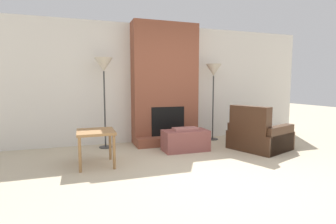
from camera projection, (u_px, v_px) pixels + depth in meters
ground_plane at (218, 177)px, 3.64m from camera, size 24.00×24.00×0.00m
wall_back at (161, 84)px, 5.98m from camera, size 7.38×0.06×2.60m
fireplace at (165, 86)px, 5.74m from camera, size 1.43×0.70×2.60m
ottoman at (185, 140)px, 5.09m from camera, size 0.88×0.45×0.45m
armchair at (257, 137)px, 5.17m from camera, size 1.21×1.22×0.88m
side_table at (96, 136)px, 4.13m from camera, size 0.57×0.62×0.56m
floor_lamp_left at (104, 69)px, 5.20m from camera, size 0.36×0.36×1.81m
floor_lamp_right at (214, 74)px, 5.99m from camera, size 0.36×0.36×1.75m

